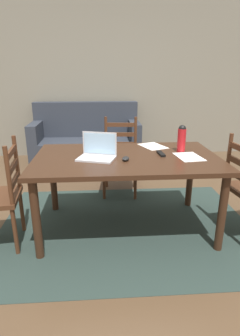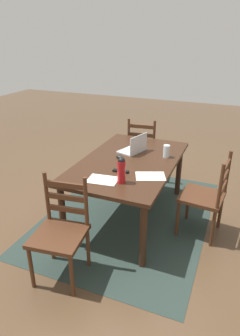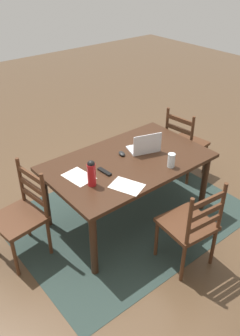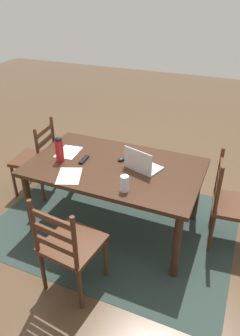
% 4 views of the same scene
% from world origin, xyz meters
% --- Properties ---
extents(ground_plane, '(14.00, 14.00, 0.00)m').
position_xyz_m(ground_plane, '(0.00, 0.00, 0.00)').
color(ground_plane, brown).
extents(area_rug, '(2.51, 1.88, 0.01)m').
position_xyz_m(area_rug, '(0.00, 0.00, 0.00)').
color(area_rug, '#283833').
rests_on(area_rug, ground).
extents(dining_table, '(1.70, 1.03, 0.74)m').
position_xyz_m(dining_table, '(0.00, 0.00, 0.66)').
color(dining_table, '#382114').
rests_on(dining_table, ground).
extents(chair_far_head, '(0.48, 0.48, 0.95)m').
position_xyz_m(chair_far_head, '(0.00, 0.89, 0.46)').
color(chair_far_head, '#4C2B19').
rests_on(chair_far_head, ground).
extents(chair_right_near, '(0.49, 0.49, 0.95)m').
position_xyz_m(chair_right_near, '(1.14, -0.21, 0.46)').
color(chair_right_near, '#4C2B19').
rests_on(chair_right_near, ground).
extents(chair_left_near, '(0.49, 0.49, 0.95)m').
position_xyz_m(chair_left_near, '(-1.14, -0.20, 0.46)').
color(chair_left_near, '#4C2B19').
rests_on(chair_left_near, ground).
extents(laptop, '(0.37, 0.31, 0.23)m').
position_xyz_m(laptop, '(-0.27, -0.03, 0.80)').
color(laptop, silver).
rests_on(laptop, dining_table).
extents(water_bottle, '(0.08, 0.08, 0.26)m').
position_xyz_m(water_bottle, '(0.54, 0.13, 0.88)').
color(water_bottle, red).
rests_on(water_bottle, dining_table).
extents(drinking_glass, '(0.08, 0.08, 0.15)m').
position_xyz_m(drinking_glass, '(-0.26, 0.36, 0.81)').
color(drinking_glass, silver).
rests_on(drinking_glass, dining_table).
extents(computer_mouse, '(0.09, 0.11, 0.03)m').
position_xyz_m(computer_mouse, '(-0.02, -0.13, 0.76)').
color(computer_mouse, black).
rests_on(computer_mouse, dining_table).
extents(tv_remote, '(0.05, 0.17, 0.02)m').
position_xyz_m(tv_remote, '(0.33, 0.03, 0.75)').
color(tv_remote, black).
rests_on(tv_remote, dining_table).
extents(paper_stack_left, '(0.31, 0.35, 0.00)m').
position_xyz_m(paper_stack_left, '(0.31, 0.35, 0.74)').
color(paper_stack_left, white).
rests_on(paper_stack_left, dining_table).
extents(paper_stack_right, '(0.24, 0.32, 0.00)m').
position_xyz_m(paper_stack_right, '(0.57, -0.06, 0.74)').
color(paper_stack_right, white).
rests_on(paper_stack_right, dining_table).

